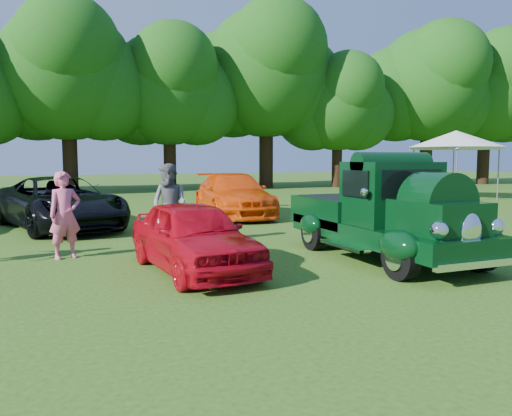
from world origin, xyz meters
name	(u,v)px	position (x,y,z in m)	size (l,w,h in m)	color
ground	(330,272)	(0.00, 0.00, 0.00)	(120.00, 120.00, 0.00)	#275112
hero_pickup	(383,217)	(1.71, 0.75, 0.87)	(2.39, 5.14, 2.01)	black
red_convertible	(193,236)	(-2.28, 1.04, 0.66)	(1.55, 3.86, 1.31)	#B30715
back_car_black	(60,203)	(-4.50, 8.00, 0.77)	(2.56, 5.56, 1.54)	black
back_car_orange	(233,195)	(1.36, 9.14, 0.77)	(2.16, 5.31, 1.54)	#F04B08
back_car_blue	(379,193)	(7.09, 8.32, 0.76)	(1.79, 4.44, 1.51)	#0F0B83
back_car_green	(404,190)	(9.28, 9.59, 0.75)	(1.59, 4.55, 1.50)	black
spectator_pink	(65,215)	(-4.44, 3.19, 0.91)	(0.66, 0.44, 1.82)	#D4577E
spectator_grey	(169,205)	(-2.12, 3.81, 0.98)	(0.95, 0.74, 1.96)	slate
canopy_tent	(456,140)	(14.30, 11.95, 3.03)	(4.92, 4.92, 3.48)	silver
tree_line	(133,73)	(0.11, 23.84, 7.30)	(63.58, 10.72, 12.51)	#321E10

